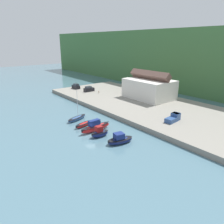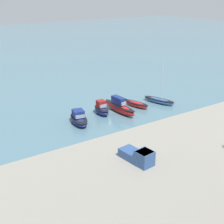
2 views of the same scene
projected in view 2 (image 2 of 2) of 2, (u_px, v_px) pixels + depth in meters
The scene contains 8 objects.
ground_plane at pixel (105, 110), 58.76m from camera, with size 320.00×320.00×0.00m, color slate.
quay_promenade at pixel (222, 172), 37.80m from camera, with size 94.80×30.58×1.26m.
moored_boat_0 at pixel (159, 100), 62.21m from camera, with size 3.77×6.95×8.39m.
moored_boat_1 at pixel (136, 104), 60.29m from camera, with size 2.89×5.77×1.01m.
moored_boat_2 at pixel (119, 107), 57.39m from camera, with size 2.11×8.53×2.91m.
moored_boat_3 at pixel (101, 109), 56.60m from camera, with size 2.27×4.30×2.58m.
moored_boat_4 at pixel (79, 119), 52.78m from camera, with size 3.52×6.18×2.33m.
pickup_truck_0 at pixel (139, 156), 38.50m from camera, with size 2.47×4.91×1.90m.
Camera 2 is at (29.02, 46.42, 21.38)m, focal length 50.00 mm.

